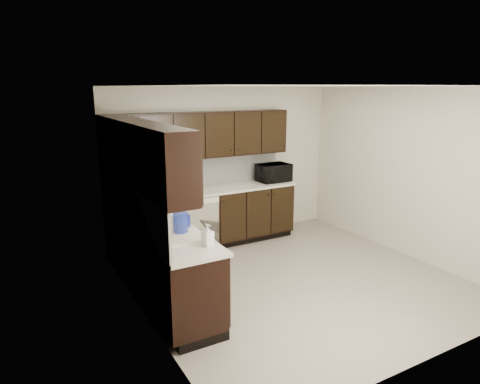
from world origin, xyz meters
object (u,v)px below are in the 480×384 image
at_px(microwave, 274,173).
at_px(toaster_oven, 144,189).
at_px(storage_bin, 163,219).
at_px(sink, 172,239).
at_px(blue_pitcher, 180,223).

distance_m(microwave, toaster_oven, 2.21).
height_order(toaster_oven, storage_bin, toaster_oven).
height_order(sink, blue_pitcher, sink).
bearing_deg(microwave, sink, -147.85).
relative_size(microwave, blue_pitcher, 2.24).
distance_m(storage_bin, blue_pitcher, 0.37).
height_order(microwave, toaster_oven, microwave).
bearing_deg(toaster_oven, microwave, -15.02).
relative_size(toaster_oven, blue_pitcher, 1.36).
height_order(sink, microwave, microwave).
distance_m(sink, toaster_oven, 1.79).
height_order(sink, storage_bin, sink).
bearing_deg(sink, blue_pitcher, -29.19).
xyz_separation_m(sink, blue_pitcher, (0.08, -0.04, 0.18)).
bearing_deg(blue_pitcher, sink, 145.87).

